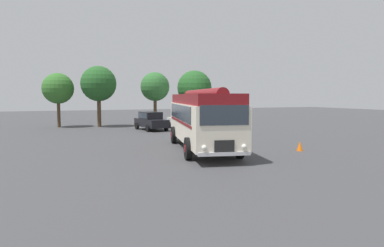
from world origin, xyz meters
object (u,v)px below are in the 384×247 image
(car_near_left, at_px, (151,121))
(traffic_cone, at_px, (300,146))
(box_van, at_px, (204,114))
(car_mid_left, at_px, (183,120))
(vintage_bus, at_px, (202,117))

(car_near_left, distance_m, traffic_cone, 15.50)
(car_near_left, relative_size, box_van, 0.76)
(car_mid_left, relative_size, traffic_cone, 7.80)
(box_van, bearing_deg, vintage_bus, -114.63)
(vintage_bus, bearing_deg, traffic_cone, -27.53)
(vintage_bus, relative_size, traffic_cone, 18.87)
(car_near_left, xyz_separation_m, traffic_cone, (4.66, -14.77, -0.57))
(vintage_bus, height_order, car_mid_left, vintage_bus)
(vintage_bus, distance_m, traffic_cone, 5.81)
(car_near_left, bearing_deg, car_mid_left, 0.54)
(car_mid_left, distance_m, traffic_cone, 14.89)
(box_van, relative_size, traffic_cone, 10.54)
(traffic_cone, bearing_deg, box_van, 86.82)
(vintage_bus, relative_size, car_near_left, 2.36)
(car_near_left, relative_size, traffic_cone, 7.99)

